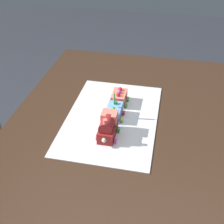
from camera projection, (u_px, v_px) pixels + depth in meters
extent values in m
plane|color=#2D3038|center=(119.00, 222.00, 1.73)|extent=(8.00, 8.00, 0.00)
cube|color=#382316|center=(122.00, 125.00, 1.31)|extent=(1.40, 1.00, 0.03)
cube|color=#382316|center=(203.00, 119.00, 1.96)|extent=(0.07, 0.07, 0.71)
cube|color=#382316|center=(76.00, 104.00, 2.11)|extent=(0.07, 0.07, 0.71)
cube|color=gray|center=(5.00, 165.00, 1.82)|extent=(0.04, 0.04, 0.42)
cube|color=silver|center=(112.00, 118.00, 1.33)|extent=(0.60, 0.40, 0.00)
cube|color=maroon|center=(108.00, 131.00, 1.21)|extent=(0.12, 0.06, 0.05)
cylinder|color=maroon|center=(107.00, 125.00, 1.17)|extent=(0.08, 0.05, 0.05)
cube|color=#F27260|center=(109.00, 117.00, 1.21)|extent=(0.06, 0.06, 0.04)
cylinder|color=#F27260|center=(105.00, 123.00, 1.13)|extent=(0.02, 0.02, 0.03)
sphere|color=#F4EFCC|center=(104.00, 140.00, 1.15)|extent=(0.02, 0.02, 0.02)
cylinder|color=#D84CB2|center=(115.00, 140.00, 1.18)|extent=(0.02, 0.01, 0.02)
cylinder|color=green|center=(118.00, 130.00, 1.24)|extent=(0.02, 0.01, 0.02)
cylinder|color=red|center=(97.00, 138.00, 1.19)|extent=(0.02, 0.01, 0.02)
cylinder|color=green|center=(101.00, 127.00, 1.25)|extent=(0.02, 0.01, 0.02)
cube|color=#669EEA|center=(114.00, 112.00, 1.31)|extent=(0.10, 0.06, 0.06)
cylinder|color=yellow|center=(121.00, 120.00, 1.29)|extent=(0.02, 0.01, 0.02)
cylinder|color=red|center=(123.00, 113.00, 1.34)|extent=(0.02, 0.01, 0.02)
cylinder|color=#4C59D8|center=(105.00, 118.00, 1.30)|extent=(0.02, 0.01, 0.02)
cylinder|color=green|center=(108.00, 111.00, 1.35)|extent=(0.02, 0.01, 0.02)
sphere|color=green|center=(113.00, 109.00, 1.27)|extent=(0.02, 0.02, 0.02)
sphere|color=green|center=(115.00, 103.00, 1.31)|extent=(0.02, 0.02, 0.02)
cube|color=#F27260|center=(119.00, 98.00, 1.40)|extent=(0.10, 0.06, 0.06)
cylinder|color=green|center=(125.00, 105.00, 1.39)|extent=(0.02, 0.01, 0.02)
cylinder|color=green|center=(127.00, 99.00, 1.43)|extent=(0.02, 0.01, 0.02)
cylinder|color=green|center=(110.00, 103.00, 1.40)|extent=(0.02, 0.01, 0.02)
cylinder|color=#D84CB2|center=(113.00, 97.00, 1.44)|extent=(0.02, 0.01, 0.02)
sphere|color=#D84CB2|center=(119.00, 92.00, 1.38)|extent=(0.02, 0.02, 0.02)
sphere|color=red|center=(120.00, 89.00, 1.40)|extent=(0.02, 0.02, 0.02)
sphere|color=red|center=(118.00, 95.00, 1.36)|extent=(0.02, 0.02, 0.02)
cylinder|color=#66D872|center=(114.00, 99.00, 1.27)|extent=(0.01, 0.01, 0.05)
cone|color=yellow|center=(114.00, 92.00, 1.25)|extent=(0.01, 0.01, 0.01)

